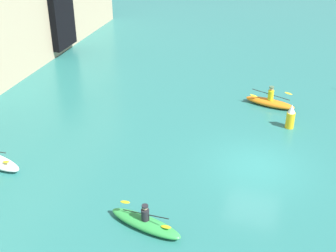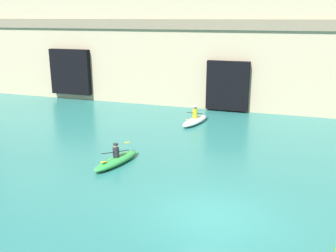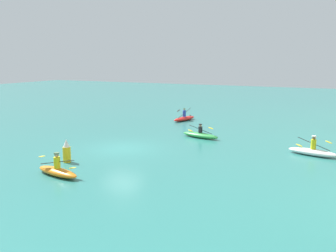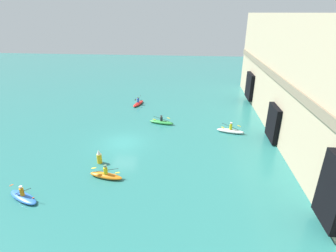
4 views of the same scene
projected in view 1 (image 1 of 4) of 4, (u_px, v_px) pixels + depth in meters
ground_plane at (256, 166)px, 21.16m from camera, size 120.00×120.00×0.00m
kayak_orange at (270, 102)px, 26.30m from camera, size 1.24×2.91×1.19m
kayak_green at (145, 223)px, 17.50m from camera, size 1.44×3.15×1.04m
marker_buoy at (291, 117)px, 23.95m from camera, size 0.44×0.44×1.32m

